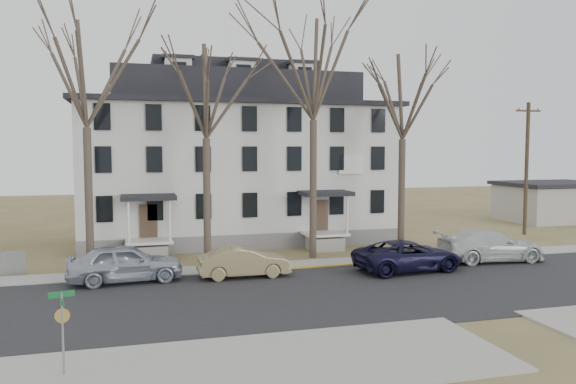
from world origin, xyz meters
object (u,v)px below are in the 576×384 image
object	(u,v)px
tree_center	(314,61)
car_white	(490,246)
bicycle_right	(130,257)
car_silver	(125,264)
utility_pole_far	(527,167)
street_sign	(62,320)
tree_mid_left	(206,84)
tree_mid_right	(403,90)
boarding_house	(235,161)
car_tan	(244,263)
tree_far_left	(85,66)
bicycle_left	(114,252)
car_navy	(408,256)

from	to	relation	value
tree_center	car_white	world-z (taller)	tree_center
car_white	bicycle_right	xyz separation A→B (m)	(-19.11, 4.28, -0.39)
car_silver	bicycle_right	size ratio (longest dim) A/B	3.42
utility_pole_far	street_sign	distance (m)	34.66
car_silver	tree_mid_left	bearing A→B (deg)	-56.22
tree_mid_right	car_silver	world-z (taller)	tree_mid_right
boarding_house	car_tan	world-z (taller)	boarding_house
tree_far_left	car_white	size ratio (longest dim) A/B	2.33
car_tan	car_white	bearing A→B (deg)	-89.48
tree_mid_left	car_tan	bearing A→B (deg)	-71.56
car_white	bicycle_left	xyz separation A→B (m)	(-19.95, 5.85, -0.35)
utility_pole_far	car_tan	bearing A→B (deg)	-160.24
car_navy	car_white	bearing A→B (deg)	-83.94
street_sign	tree_far_left	bearing A→B (deg)	77.13
tree_center	utility_pole_far	size ratio (longest dim) A/B	1.55
tree_mid_left	utility_pole_far	size ratio (longest dim) A/B	1.34
tree_mid_right	car_navy	world-z (taller)	tree_mid_right
tree_mid_left	car_white	bearing A→B (deg)	-13.67
tree_center	car_navy	xyz separation A→B (m)	(3.54, -4.69, -10.31)
car_tan	car_navy	bearing A→B (deg)	-96.22
boarding_house	tree_far_left	xyz separation A→B (m)	(-9.00, -8.15, 4.96)
car_silver	street_sign	bearing A→B (deg)	167.56
tree_mid_right	bicycle_right	world-z (taller)	tree_mid_right
car_silver	utility_pole_far	bearing A→B (deg)	-79.34
tree_center	car_tan	xyz separation A→B (m)	(-4.74, -3.79, -10.35)
car_silver	tree_far_left	bearing A→B (deg)	23.17
tree_center	bicycle_left	distance (m)	15.35
tree_far_left	car_tan	distance (m)	12.63
boarding_house	car_silver	xyz separation A→B (m)	(-7.24, -11.51, -4.49)
boarding_house	bicycle_left	xyz separation A→B (m)	(-7.91, -5.97, -4.88)
tree_center	bicycle_right	world-z (taller)	tree_center
tree_far_left	car_white	xyz separation A→B (m)	(21.04, -3.66, -9.49)
boarding_house	street_sign	world-z (taller)	boarding_house
car_tan	car_navy	size ratio (longest dim) A/B	0.80
tree_far_left	car_silver	world-z (taller)	tree_far_left
car_silver	bicycle_left	distance (m)	5.60
car_tan	car_white	size ratio (longest dim) A/B	0.75
utility_pole_far	car_white	size ratio (longest dim) A/B	1.62
street_sign	tree_mid_right	bearing A→B (deg)	25.40
utility_pole_far	car_navy	size ratio (longest dim) A/B	1.71
car_white	tree_mid_left	bearing A→B (deg)	80.26
tree_far_left	street_sign	bearing A→B (deg)	-88.90
tree_mid_right	car_silver	distance (m)	18.30
boarding_house	tree_center	world-z (taller)	tree_center
car_tan	car_white	distance (m)	13.78
utility_pole_far	car_navy	world-z (taller)	utility_pole_far
tree_far_left	bicycle_left	xyz separation A→B (m)	(1.09, 2.19, -9.84)
boarding_house	tree_mid_right	distance (m)	12.51
tree_far_left	bicycle_left	distance (m)	10.14
boarding_house	tree_mid_left	world-z (taller)	tree_mid_left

